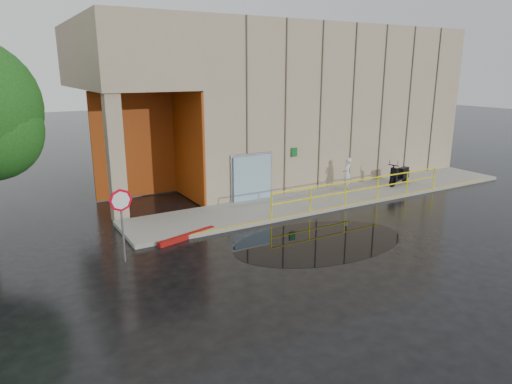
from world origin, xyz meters
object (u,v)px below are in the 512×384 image
Objects in this scene: scooter at (400,170)px; red_curb at (187,236)px; person at (347,174)px; stop_sign at (121,209)px.

scooter is 0.75× the size of red_curb.
person is at bearing 12.27° from red_curb.
scooter is (2.99, -0.60, -0.01)m from person.
red_curb is (-12.12, -1.39, -0.84)m from scooter.
red_curb is (-9.13, -1.99, -0.85)m from person.
person is 11.96m from stop_sign.
person is at bearing 154.98° from scooter.
stop_sign reaches higher than red_curb.
person is 0.67× the size of stop_sign.
stop_sign is (-11.58, -2.91, 0.80)m from person.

